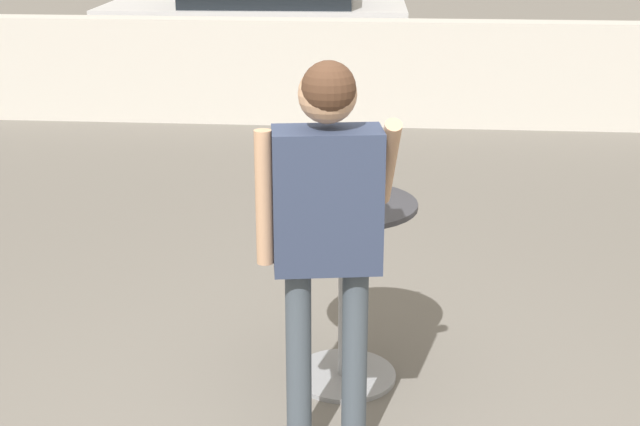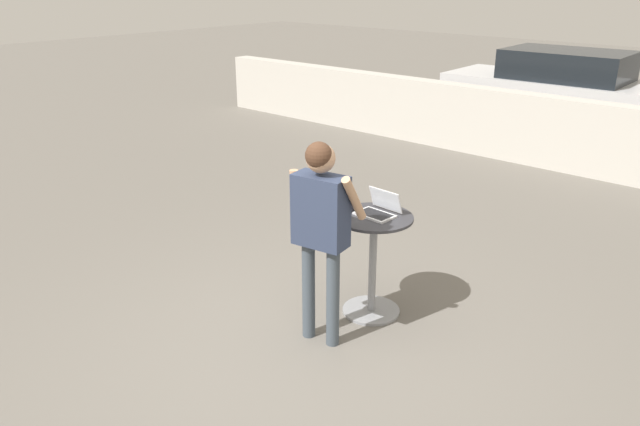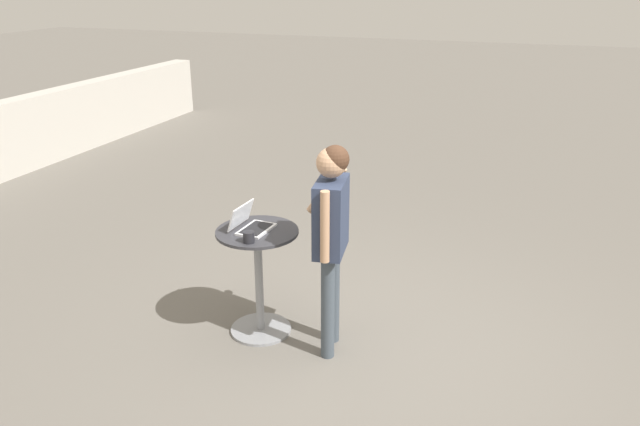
% 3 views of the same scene
% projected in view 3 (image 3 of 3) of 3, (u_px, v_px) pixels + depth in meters
% --- Properties ---
extents(ground_plane, '(50.00, 50.00, 0.00)m').
position_uv_depth(ground_plane, '(358.00, 353.00, 5.17)').
color(ground_plane, slate).
extents(cafe_table, '(0.69, 0.69, 0.96)m').
position_uv_depth(cafe_table, '(259.00, 272.00, 5.28)').
color(cafe_table, gray).
rests_on(cafe_table, ground_plane).
extents(laptop, '(0.35, 0.31, 0.21)m').
position_uv_depth(laptop, '(251.00, 224.00, 5.15)').
color(laptop, silver).
rests_on(laptop, cafe_table).
extents(coffee_mug, '(0.12, 0.09, 0.09)m').
position_uv_depth(coffee_mug, '(249.00, 237.00, 4.90)').
color(coffee_mug, '#232328').
rests_on(coffee_mug, cafe_table).
extents(standing_person, '(0.58, 0.43, 1.75)m').
position_uv_depth(standing_person, '(331.00, 223.00, 4.83)').
color(standing_person, '#424C56').
rests_on(standing_person, ground_plane).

